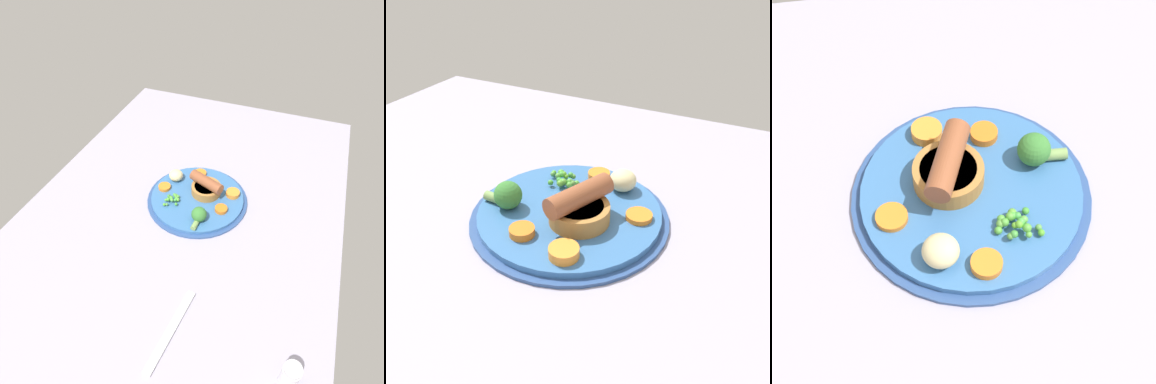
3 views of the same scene
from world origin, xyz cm
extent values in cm
cube|color=#9E99AD|center=(0.00, 0.00, 1.50)|extent=(110.00, 80.00, 3.00)
cylinder|color=#2D4C84|center=(0.88, -2.36, 3.25)|extent=(26.87, 26.87, 0.50)
cylinder|color=#386BA8|center=(0.88, -2.36, 3.70)|extent=(24.72, 24.72, 1.40)
cylinder|color=#AD7538|center=(3.20, -4.03, 5.61)|extent=(7.93, 7.93, 2.43)
cylinder|color=#472614|center=(3.20, -4.03, 6.68)|extent=(6.35, 6.35, 0.30)
cylinder|color=brown|center=(3.20, -4.03, 8.27)|extent=(6.18, 9.89, 2.87)
sphere|color=#4D9F37|center=(-3.93, 4.06, 5.60)|extent=(1.00, 1.00, 1.00)
sphere|color=#40923B|center=(-2.51, 4.46, 5.34)|extent=(0.86, 0.86, 0.86)
sphere|color=green|center=(-3.43, 3.33, 5.77)|extent=(0.88, 0.88, 0.88)
sphere|color=green|center=(-2.81, 2.21, 5.35)|extent=(0.91, 0.91, 0.91)
sphere|color=green|center=(-3.33, 3.51, 5.75)|extent=(0.79, 0.79, 0.79)
sphere|color=green|center=(-3.28, 2.31, 5.39)|extent=(0.83, 0.83, 0.83)
sphere|color=#53A43E|center=(-4.02, 4.69, 5.25)|extent=(0.71, 0.71, 0.71)
sphere|color=#579D34|center=(-2.83, 1.76, 5.24)|extent=(0.99, 0.99, 0.99)
sphere|color=#56A52E|center=(-3.19, 3.59, 5.74)|extent=(0.89, 0.89, 0.89)
sphere|color=#54923C|center=(-1.33, 2.84, 5.08)|extent=(0.90, 0.90, 0.90)
sphere|color=#4D9D39|center=(-1.82, 2.83, 5.26)|extent=(0.95, 0.95, 0.95)
sphere|color=#50913C|center=(-2.09, 4.54, 5.16)|extent=(0.73, 0.73, 0.73)
sphere|color=#539E37|center=(-2.50, 2.25, 5.35)|extent=(1.00, 1.00, 1.00)
sphere|color=#56A144|center=(-3.82, 3.03, 5.62)|extent=(0.90, 0.90, 0.90)
sphere|color=#56A22B|center=(-2.76, 3.51, 5.51)|extent=(0.70, 0.70, 0.70)
sphere|color=#519244|center=(-5.25, 3.87, 5.07)|extent=(0.72, 0.72, 0.72)
sphere|color=#51A23B|center=(-1.56, 2.24, 5.08)|extent=(0.93, 0.93, 0.93)
sphere|color=#4EA72C|center=(-5.42, 4.50, 4.96)|extent=(0.76, 0.76, 0.76)
sphere|color=green|center=(-4.34, 1.63, 5.07)|extent=(0.82, 0.82, 0.82)
sphere|color=#4C9E38|center=(-1.03, 3.46, 4.84)|extent=(0.89, 0.89, 0.89)
sphere|color=#387A33|center=(-6.72, -5.52, 6.32)|extent=(3.84, 3.84, 3.84)
cylinder|color=#7A9E56|center=(-9.24, -5.40, 5.07)|extent=(2.80, 1.47, 1.34)
ellipsoid|color=beige|center=(5.35, 5.60, 5.95)|extent=(4.37, 4.36, 3.10)
cylinder|color=orange|center=(9.92, 0.38, 4.75)|extent=(4.27, 4.27, 0.70)
cylinder|color=orange|center=(4.77, -11.05, 5.04)|extent=(5.06, 5.06, 1.28)
cylinder|color=orange|center=(0.88, 7.20, 4.86)|extent=(3.35, 3.35, 0.92)
cylinder|color=orange|center=(-1.81, -9.80, 4.91)|extent=(4.54, 4.54, 1.03)
camera|label=1|loc=(-61.17, -24.04, 68.12)|focal=32.00mm
camera|label=2|loc=(23.36, -44.00, 37.35)|focal=40.00mm
camera|label=3|loc=(8.00, 37.90, 62.33)|focal=60.00mm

